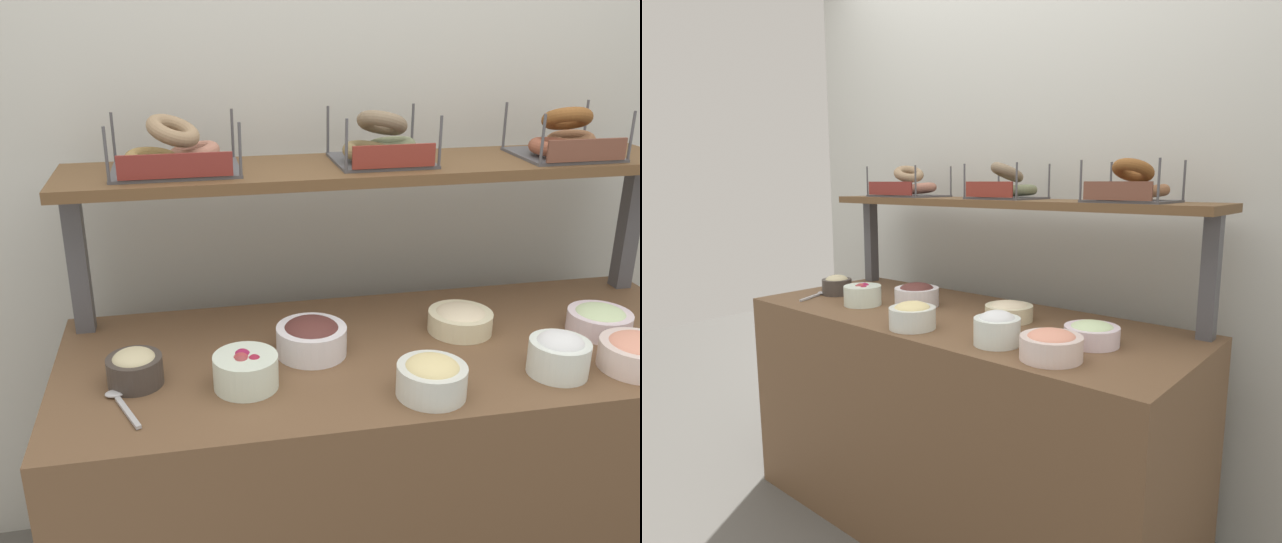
{
  "view_description": "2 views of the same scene",
  "coord_description": "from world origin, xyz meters",
  "views": [
    {
      "loc": [
        -0.52,
        -1.57,
        1.7
      ],
      "look_at": [
        -0.2,
        0.07,
        1.05
      ],
      "focal_mm": 39.4,
      "sensor_mm": 36.0,
      "label": 1
    },
    {
      "loc": [
        1.29,
        -1.51,
        1.35
      ],
      "look_at": [
        -0.05,
        0.08,
        1.0
      ],
      "focal_mm": 30.22,
      "sensor_mm": 36.0,
      "label": 2
    }
  ],
  "objects": [
    {
      "name": "bowl_lox_spread",
      "position": [
        0.54,
        -0.22,
        0.89
      ],
      "size": [
        0.18,
        0.18,
        0.09
      ],
      "color": "silver",
      "rests_on": "deli_counter"
    },
    {
      "name": "deli_counter",
      "position": [
        0.0,
        0.0,
        0.42
      ],
      "size": [
        1.75,
        0.7,
        0.85
      ],
      "primitive_type": "cube",
      "color": "brown",
      "rests_on": "ground_plane"
    },
    {
      "name": "bowl_scallion_spread",
      "position": [
        0.56,
        -0.02,
        0.89
      ],
      "size": [
        0.17,
        0.17,
        0.07
      ],
      "color": "white",
      "rests_on": "deli_counter"
    },
    {
      "name": "bagel_basket_poppy",
      "position": [
        0.02,
        0.28,
        1.33
      ],
      "size": [
        0.27,
        0.25,
        0.15
      ],
      "color": "#4C4C51",
      "rests_on": "upper_shelf"
    },
    {
      "name": "shelf_riser_left",
      "position": [
        -0.81,
        0.27,
        1.05
      ],
      "size": [
        0.05,
        0.05,
        0.4
      ],
      "primitive_type": "cube",
      "color": "#4C4C51",
      "rests_on": "deli_counter"
    },
    {
      "name": "bowl_beet_salad",
      "position": [
        -0.41,
        -0.12,
        0.89
      ],
      "size": [
        0.15,
        0.15,
        0.09
      ],
      "color": "white",
      "rests_on": "deli_counter"
    },
    {
      "name": "upper_shelf",
      "position": [
        0.0,
        0.27,
        1.26
      ],
      "size": [
        1.71,
        0.32,
        0.03
      ],
      "primitive_type": "cube",
      "color": "brown",
      "rests_on": "shelf_riser_left"
    },
    {
      "name": "shelf_riser_right",
      "position": [
        0.81,
        0.27,
        1.05
      ],
      "size": [
        0.05,
        0.05,
        0.4
      ],
      "primitive_type": "cube",
      "color": "#4C4C51",
      "rests_on": "deli_counter"
    },
    {
      "name": "back_wall",
      "position": [
        0.0,
        0.55,
        1.2
      ],
      "size": [
        2.95,
        0.06,
        2.4
      ],
      "primitive_type": "cube",
      "color": "beige",
      "rests_on": "ground_plane"
    },
    {
      "name": "bowl_potato_salad",
      "position": [
        0.19,
        0.06,
        0.89
      ],
      "size": [
        0.17,
        0.17,
        0.07
      ],
      "color": "#F1E9BF",
      "rests_on": "deli_counter"
    },
    {
      "name": "bagel_basket_cinnamon_raisin",
      "position": [
        0.55,
        0.25,
        1.33
      ],
      "size": [
        0.27,
        0.25,
        0.15
      ],
      "color": "#4C4C51",
      "rests_on": "upper_shelf"
    },
    {
      "name": "bowl_cream_cheese",
      "position": [
        0.33,
        -0.21,
        0.9
      ],
      "size": [
        0.15,
        0.15,
        0.11
      ],
      "color": "white",
      "rests_on": "deli_counter"
    },
    {
      "name": "bowl_chocolate_spread",
      "position": [
        -0.23,
        0.01,
        0.9
      ],
      "size": [
        0.18,
        0.18,
        0.09
      ],
      "color": "white",
      "rests_on": "deli_counter"
    },
    {
      "name": "serving_spoon_near_plate",
      "position": [
        -0.7,
        -0.15,
        0.86
      ],
      "size": [
        0.09,
        0.17,
        0.01
      ],
      "color": "#B7B7BC",
      "rests_on": "deli_counter"
    },
    {
      "name": "bagel_basket_everything",
      "position": [
        -0.54,
        0.27,
        1.33
      ],
      "size": [
        0.33,
        0.25,
        0.15
      ],
      "color": "#4C4C51",
      "rests_on": "upper_shelf"
    },
    {
      "name": "bowl_tuna_salad",
      "position": [
        -0.67,
        -0.06,
        0.89
      ],
      "size": [
        0.13,
        0.13,
        0.09
      ],
      "color": "#3F3833",
      "rests_on": "deli_counter"
    },
    {
      "name": "bowl_egg_salad",
      "position": [
        0.0,
        -0.24,
        0.9
      ],
      "size": [
        0.16,
        0.16,
        0.09
      ],
      "color": "silver",
      "rests_on": "deli_counter"
    }
  ]
}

